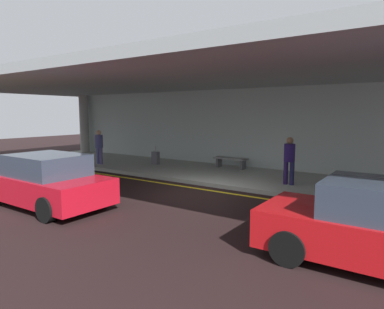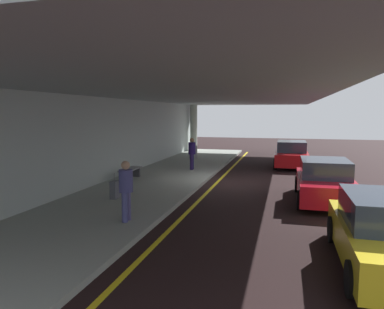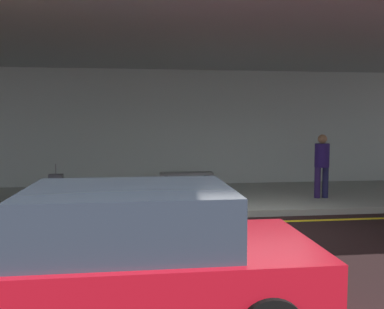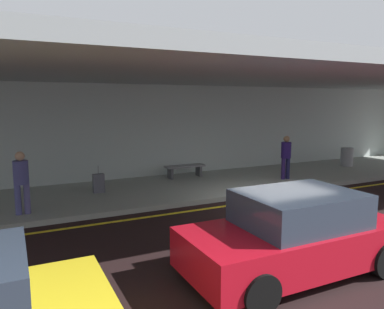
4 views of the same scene
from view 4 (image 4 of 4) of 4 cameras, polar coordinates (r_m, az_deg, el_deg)
ground_plane at (r=11.78m, az=13.03°, el=-7.45°), size 60.00×60.00×0.00m
sidewalk at (r=14.23m, az=5.15°, el=-4.30°), size 26.00×4.20×0.15m
lane_stripe_yellow at (r=12.18m, az=11.45°, el=-6.87°), size 26.00×0.14×0.01m
ceiling_overhang at (r=13.51m, az=6.47°, el=11.57°), size 28.00×13.20×0.30m
terminal_back_wall at (r=15.91m, az=1.03°, el=3.68°), size 26.00×0.30×3.80m
car_red_no2 at (r=7.14m, az=15.47°, el=-11.79°), size 4.10×1.92×1.50m
traveler_with_luggage at (r=10.75m, az=-24.73°, el=-3.38°), size 0.38×0.38×1.68m
person_waiting_for_ride at (r=14.75m, az=14.23°, el=0.02°), size 0.38×0.38×1.68m
suitcase_upright_primary at (r=12.62m, az=-14.13°, el=-4.30°), size 0.36×0.22×0.90m
bench_metal at (r=14.72m, az=-1.11°, el=-2.17°), size 1.60×0.50×0.48m
trash_bin_steel at (r=18.81m, az=22.66°, el=-0.33°), size 0.56×0.56×0.85m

